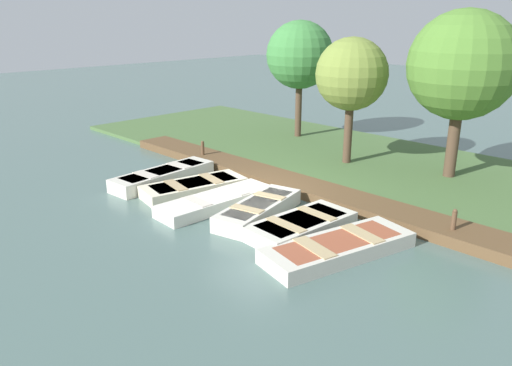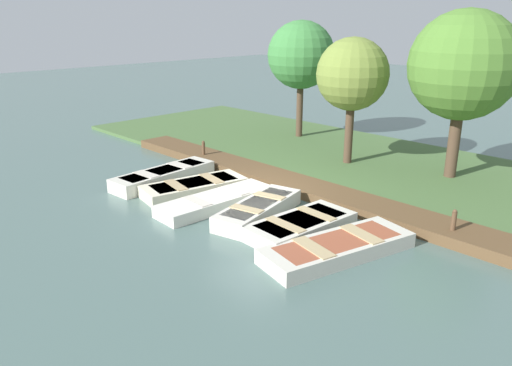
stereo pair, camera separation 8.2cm
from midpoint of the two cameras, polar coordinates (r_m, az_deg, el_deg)
ground_plane at (r=14.45m, az=-0.26°, el=-1.73°), size 80.00×80.00×0.00m
shore_bank at (r=18.11m, az=11.14°, el=2.37°), size 8.00×24.00×0.14m
dock_walkway at (r=15.39m, az=3.56°, el=0.06°), size 1.23×14.85×0.28m
rowboat_0 at (r=16.00m, az=-10.69°, el=0.80°), size 3.54×1.25×0.44m
rowboat_1 at (r=14.91m, az=-7.27°, el=-0.48°), size 3.25×1.74×0.37m
rowboat_2 at (r=13.78m, az=-4.70°, el=-2.06°), size 3.51×1.17×0.35m
rowboat_3 at (r=13.02m, az=0.11°, el=-3.05°), size 3.10×1.62×0.44m
rowboat_4 at (r=12.13m, az=4.99°, el=-4.91°), size 2.84×1.41×0.40m
rowboat_5 at (r=11.19m, az=9.19°, el=-7.28°), size 3.72×2.00×0.37m
mooring_post_near at (r=18.01m, az=-6.23°, el=3.61°), size 0.12×0.12×0.79m
mooring_post_far at (r=12.51m, az=21.45°, el=-4.44°), size 0.12×0.12×0.79m
park_tree_far_left at (r=20.97m, az=4.92°, el=14.33°), size 2.73×2.73×4.88m
park_tree_left at (r=17.21m, az=10.73°, el=12.05°), size 2.41×2.41×4.39m
park_tree_center at (r=16.49m, az=22.42°, el=12.27°), size 3.28×3.28×5.26m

